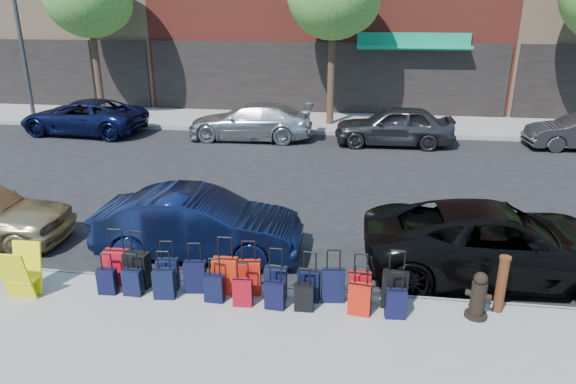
# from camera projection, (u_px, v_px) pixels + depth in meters

# --- Properties ---
(ground) EXTENTS (120.00, 120.00, 0.00)m
(ground) POSITION_uv_depth(u_px,v_px,m) (288.00, 205.00, 13.64)
(ground) COLOR black
(ground) RESTS_ON ground
(sidewalk_near) EXTENTS (60.00, 4.00, 0.15)m
(sidewalk_near) POSITION_uv_depth(u_px,v_px,m) (226.00, 359.00, 7.57)
(sidewalk_near) COLOR gray
(sidewalk_near) RESTS_ON ground
(sidewalk_far) EXTENTS (60.00, 4.00, 0.15)m
(sidewalk_far) POSITION_uv_depth(u_px,v_px,m) (319.00, 122.00, 22.92)
(sidewalk_far) COLOR gray
(sidewalk_far) RESTS_ON ground
(curb_near) EXTENTS (60.00, 0.08, 0.15)m
(curb_near) POSITION_uv_depth(u_px,v_px,m) (254.00, 289.00, 9.45)
(curb_near) COLOR gray
(curb_near) RESTS_ON ground
(curb_far) EXTENTS (60.00, 0.08, 0.15)m
(curb_far) POSITION_uv_depth(u_px,v_px,m) (315.00, 133.00, 21.04)
(curb_far) COLOR gray
(curb_far) RESTS_ON ground
(streetlight) EXTENTS (2.59, 0.18, 8.00)m
(streetlight) POSITION_uv_depth(u_px,v_px,m) (21.00, 14.00, 21.92)
(streetlight) COLOR #333338
(streetlight) RESTS_ON sidewalk_far
(suitcase_front_0) EXTENTS (0.45, 0.26, 1.07)m
(suitcase_front_0) POSITION_uv_depth(u_px,v_px,m) (117.00, 267.00, 9.38)
(suitcase_front_0) COLOR #AD0B18
(suitcase_front_0) RESTS_ON sidewalk_near
(suitcase_front_1) EXTENTS (0.47, 0.30, 1.07)m
(suitcase_front_1) POSITION_uv_depth(u_px,v_px,m) (138.00, 269.00, 9.28)
(suitcase_front_1) COLOR black
(suitcase_front_1) RESTS_ON sidewalk_near
(suitcase_front_2) EXTENTS (0.41, 0.26, 0.92)m
(suitcase_front_2) POSITION_uv_depth(u_px,v_px,m) (168.00, 274.00, 9.23)
(suitcase_front_2) COLOR black
(suitcase_front_2) RESTS_ON sidewalk_near
(suitcase_front_3) EXTENTS (0.41, 0.26, 0.93)m
(suitcase_front_3) POSITION_uv_depth(u_px,v_px,m) (195.00, 277.00, 9.13)
(suitcase_front_3) COLOR black
(suitcase_front_3) RESTS_ON sidewalk_near
(suitcase_front_4) EXTENTS (0.45, 0.26, 1.06)m
(suitcase_front_4) POSITION_uv_depth(u_px,v_px,m) (225.00, 276.00, 9.09)
(suitcase_front_4) COLOR #B4200B
(suitcase_front_4) RESTS_ON sidewalk_near
(suitcase_front_5) EXTENTS (0.44, 0.29, 1.00)m
(suitcase_front_5) POSITION_uv_depth(u_px,v_px,m) (249.00, 277.00, 9.06)
(suitcase_front_5) COLOR #AB170B
(suitcase_front_5) RESTS_ON sidewalk_near
(suitcase_front_6) EXTENTS (0.39, 0.22, 0.93)m
(suitcase_front_6) POSITION_uv_depth(u_px,v_px,m) (276.00, 283.00, 8.93)
(suitcase_front_6) COLOR black
(suitcase_front_6) RESTS_ON sidewalk_near
(suitcase_front_7) EXTENTS (0.39, 0.23, 0.91)m
(suitcase_front_7) POSITION_uv_depth(u_px,v_px,m) (309.00, 285.00, 8.86)
(suitcase_front_7) COLOR black
(suitcase_front_7) RESTS_ON sidewalk_near
(suitcase_front_8) EXTENTS (0.42, 0.26, 0.95)m
(suitcase_front_8) POSITION_uv_depth(u_px,v_px,m) (333.00, 285.00, 8.84)
(suitcase_front_8) COLOR black
(suitcase_front_8) RESTS_ON sidewalk_near
(suitcase_front_9) EXTENTS (0.39, 0.23, 0.92)m
(suitcase_front_9) POSITION_uv_depth(u_px,v_px,m) (360.00, 288.00, 8.76)
(suitcase_front_9) COLOR #9F0A12
(suitcase_front_9) RESTS_ON sidewalk_near
(suitcase_front_10) EXTENTS (0.45, 0.29, 1.03)m
(suitcase_front_10) POSITION_uv_depth(u_px,v_px,m) (395.00, 290.00, 8.65)
(suitcase_front_10) COLOR black
(suitcase_front_10) RESTS_ON sidewalk_near
(suitcase_back_0) EXTENTS (0.33, 0.20, 0.76)m
(suitcase_back_0) POSITION_uv_depth(u_px,v_px,m) (107.00, 281.00, 9.09)
(suitcase_back_0) COLOR black
(suitcase_back_0) RESTS_ON sidewalk_near
(suitcase_back_1) EXTENTS (0.33, 0.20, 0.78)m
(suitcase_back_1) POSITION_uv_depth(u_px,v_px,m) (133.00, 282.00, 9.04)
(suitcase_back_1) COLOR black
(suitcase_back_1) RESTS_ON sidewalk_near
(suitcase_back_2) EXTENTS (0.39, 0.25, 0.87)m
(suitcase_back_2) POSITION_uv_depth(u_px,v_px,m) (164.00, 283.00, 8.94)
(suitcase_back_2) COLOR black
(suitcase_back_2) RESTS_ON sidewalk_near
(suitcase_back_4) EXTENTS (0.34, 0.21, 0.79)m
(suitcase_back_4) POSITION_uv_depth(u_px,v_px,m) (214.00, 288.00, 8.84)
(suitcase_back_4) COLOR black
(suitcase_back_4) RESTS_ON sidewalk_near
(suitcase_back_5) EXTENTS (0.34, 0.21, 0.78)m
(suitcase_back_5) POSITION_uv_depth(u_px,v_px,m) (243.00, 292.00, 8.73)
(suitcase_back_5) COLOR maroon
(suitcase_back_5) RESTS_ON sidewalk_near
(suitcase_back_6) EXTENTS (0.34, 0.22, 0.79)m
(suitcase_back_6) POSITION_uv_depth(u_px,v_px,m) (275.00, 295.00, 8.64)
(suitcase_back_6) COLOR black
(suitcase_back_6) RESTS_ON sidewalk_near
(suitcase_back_7) EXTENTS (0.32, 0.19, 0.76)m
(suitcase_back_7) POSITION_uv_depth(u_px,v_px,m) (304.00, 297.00, 8.59)
(suitcase_back_7) COLOR black
(suitcase_back_7) RESTS_ON sidewalk_near
(suitcase_back_9) EXTENTS (0.39, 0.26, 0.87)m
(suitcase_back_9) POSITION_uv_depth(u_px,v_px,m) (360.00, 299.00, 8.47)
(suitcase_back_9) COLOR #B31B0B
(suitcase_back_9) RESTS_ON sidewalk_near
(suitcase_back_10) EXTENTS (0.35, 0.22, 0.80)m
(suitcase_back_10) POSITION_uv_depth(u_px,v_px,m) (396.00, 304.00, 8.38)
(suitcase_back_10) COLOR black
(suitcase_back_10) RESTS_ON sidewalk_near
(fire_hydrant) EXTENTS (0.42, 0.37, 0.82)m
(fire_hydrant) POSITION_uv_depth(u_px,v_px,m) (478.00, 297.00, 8.34)
(fire_hydrant) COLOR black
(fire_hydrant) RESTS_ON sidewalk_near
(bollard) EXTENTS (0.19, 0.19, 1.01)m
(bollard) POSITION_uv_depth(u_px,v_px,m) (501.00, 283.00, 8.46)
(bollard) COLOR #38190C
(bollard) RESTS_ON sidewalk_near
(display_rack) EXTENTS (0.52, 0.58, 0.94)m
(display_rack) POSITION_uv_depth(u_px,v_px,m) (22.00, 272.00, 8.93)
(display_rack) COLOR yellow
(display_rack) RESTS_ON sidewalk_near
(car_near_1) EXTENTS (4.27, 1.55, 1.40)m
(car_near_1) POSITION_uv_depth(u_px,v_px,m) (199.00, 224.00, 10.68)
(car_near_1) COLOR #0C1638
(car_near_1) RESTS_ON ground
(car_near_2) EXTENTS (5.22, 2.65, 1.41)m
(car_near_2) POSITION_uv_depth(u_px,v_px,m) (497.00, 242.00, 9.85)
(car_near_2) COLOR black
(car_near_2) RESTS_ON ground
(car_far_0) EXTENTS (5.22, 2.71, 1.41)m
(car_far_0) POSITION_uv_depth(u_px,v_px,m) (83.00, 117.00, 20.97)
(car_far_0) COLOR #0D1339
(car_far_0) RESTS_ON ground
(car_far_1) EXTENTS (4.91, 2.07, 1.41)m
(car_far_1) POSITION_uv_depth(u_px,v_px,m) (250.00, 121.00, 20.11)
(car_far_1) COLOR silver
(car_far_1) RESTS_ON ground
(car_far_2) EXTENTS (4.45, 1.89, 1.50)m
(car_far_2) POSITION_uv_depth(u_px,v_px,m) (394.00, 126.00, 19.23)
(car_far_2) COLOR #302F32
(car_far_2) RESTS_ON ground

